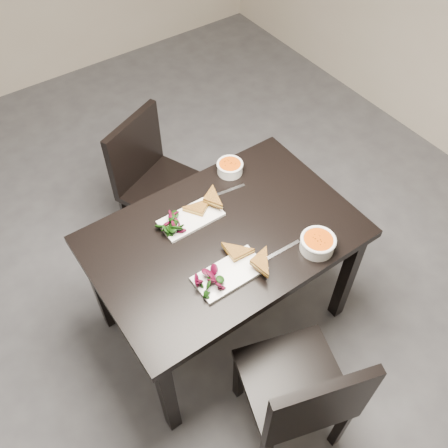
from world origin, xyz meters
name	(u,v)px	position (x,y,z in m)	size (l,w,h in m)	color
ground	(146,310)	(0.00, 0.00, 0.00)	(5.00, 5.00, 0.00)	#47474C
table	(224,247)	(0.35, -0.29, 0.65)	(1.20, 0.80, 0.75)	black
chair_near	(302,395)	(0.25, -0.99, 0.48)	(0.53, 0.53, 0.85)	black
chair_far	(154,178)	(0.38, 0.46, 0.48)	(0.55, 0.55, 0.85)	black
plate_near	(229,274)	(0.24, -0.48, 0.76)	(0.30, 0.15, 0.02)	white
sandwich_near	(240,260)	(0.30, -0.46, 0.79)	(0.15, 0.11, 0.05)	#996420
salad_near	(209,282)	(0.14, -0.48, 0.79)	(0.09, 0.09, 0.04)	black
soup_bowl_near	(318,243)	(0.63, -0.59, 0.79)	(0.16, 0.16, 0.07)	white
cutlery_near	(283,250)	(0.51, -0.51, 0.75)	(0.18, 0.02, 0.00)	silver
plate_far	(191,218)	(0.27, -0.13, 0.76)	(0.29, 0.15, 0.01)	white
sandwich_far	(204,210)	(0.34, -0.14, 0.79)	(0.15, 0.11, 0.05)	#996420
salad_far	(172,224)	(0.17, -0.13, 0.78)	(0.09, 0.08, 0.04)	black
soup_bowl_far	(230,167)	(0.60, 0.02, 0.78)	(0.13, 0.13, 0.06)	white
cutlery_far	(228,191)	(0.52, -0.08, 0.75)	(0.18, 0.02, 0.00)	silver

